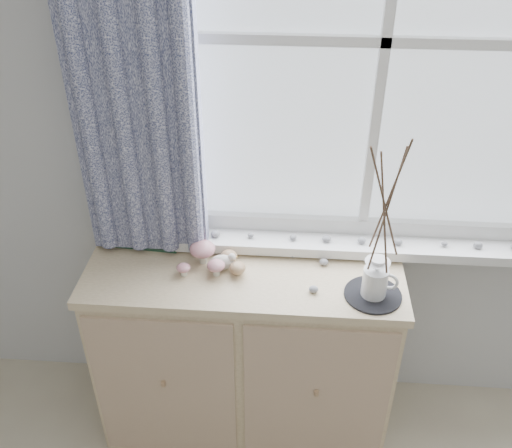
% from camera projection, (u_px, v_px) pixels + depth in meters
% --- Properties ---
extents(sideboard, '(1.20, 0.45, 0.85)m').
position_uv_depth(sideboard, '(245.00, 351.00, 2.37)').
color(sideboard, beige).
rests_on(sideboard, ground).
extents(botanical_book, '(0.36, 0.16, 0.24)m').
position_uv_depth(botanical_book, '(138.00, 222.00, 2.19)').
color(botanical_book, '#1D3D29').
rests_on(botanical_book, sideboard).
extents(toadstool_cluster, '(0.18, 0.15, 0.09)m').
position_uv_depth(toadstool_cluster, '(203.00, 255.00, 2.13)').
color(toadstool_cluster, beige).
rests_on(toadstool_cluster, sideboard).
extents(wooden_eggs, '(0.10, 0.12, 0.07)m').
position_uv_depth(wooden_eggs, '(233.00, 262.00, 2.13)').
color(wooden_eggs, tan).
rests_on(wooden_eggs, sideboard).
extents(songbird_figurine, '(0.13, 0.08, 0.07)m').
position_uv_depth(songbird_figurine, '(222.00, 261.00, 2.13)').
color(songbird_figurine, beige).
rests_on(songbird_figurine, sideboard).
extents(crocheted_doily, '(0.20, 0.20, 0.01)m').
position_uv_depth(crocheted_doily, '(373.00, 295.00, 2.02)').
color(crocheted_doily, black).
rests_on(crocheted_doily, sideboard).
extents(twig_pitcher, '(0.29, 0.29, 0.67)m').
position_uv_depth(twig_pitcher, '(387.00, 204.00, 1.81)').
color(twig_pitcher, white).
rests_on(twig_pitcher, crocheted_doily).
extents(sideboard_pebbles, '(0.33, 0.23, 0.02)m').
position_uv_depth(sideboard_pebbles, '(326.00, 273.00, 2.11)').
color(sideboard_pebbles, gray).
rests_on(sideboard_pebbles, sideboard).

